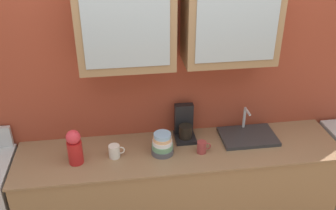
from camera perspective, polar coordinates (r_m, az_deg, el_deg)
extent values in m
cube|color=#993D28|center=(3.10, 0.91, 5.39)|extent=(4.14, 0.10, 2.87)
cube|color=#93704C|center=(2.69, -6.49, 13.91)|extent=(0.68, 0.32, 0.83)
cube|color=#9EADB7|center=(2.54, -6.33, 12.99)|extent=(0.58, 0.01, 0.70)
cube|color=#93704C|center=(2.82, 9.53, 14.36)|extent=(0.68, 0.32, 0.83)
cube|color=#9EADB7|center=(2.67, 10.55, 13.48)|extent=(0.58, 0.01, 0.70)
cube|color=#93704C|center=(3.36, 1.71, -12.99)|extent=(2.58, 0.57, 0.86)
cube|color=#8C6B4C|center=(3.08, 1.83, -6.87)|extent=(2.60, 0.60, 0.02)
cube|color=#2D2D30|center=(3.28, 11.87, -4.62)|extent=(0.46, 0.32, 0.03)
cylinder|color=silver|center=(3.33, 11.34, -1.84)|extent=(0.02, 0.02, 0.19)
cylinder|color=silver|center=(3.23, 11.82, -0.95)|extent=(0.02, 0.12, 0.02)
cylinder|color=#4C4C54|center=(3.03, -0.84, -6.83)|extent=(0.18, 0.18, 0.05)
cylinder|color=#669972|center=(3.01, -0.84, -6.23)|extent=(0.17, 0.17, 0.05)
cylinder|color=white|center=(2.99, -0.85, -5.65)|extent=(0.16, 0.16, 0.05)
cylinder|color=#E0AD7F|center=(2.97, -0.85, -5.13)|extent=(0.15, 0.15, 0.04)
cylinder|color=#8CB7E0|center=(2.95, -0.86, -4.64)|extent=(0.13, 0.13, 0.04)
cylinder|color=#B21E1E|center=(2.97, -13.69, -6.90)|extent=(0.11, 0.11, 0.19)
sphere|color=#D8333F|center=(2.90, -14.00, -4.69)|extent=(0.11, 0.11, 0.11)
cylinder|color=#993838|center=(3.03, 5.06, -6.30)|extent=(0.07, 0.07, 0.10)
torus|color=#993838|center=(3.04, 5.88, -6.14)|extent=(0.06, 0.01, 0.06)
cylinder|color=silver|center=(3.00, -8.03, -6.88)|extent=(0.09, 0.09, 0.10)
torus|color=silver|center=(3.00, -7.07, -6.73)|extent=(0.06, 0.01, 0.06)
cube|color=black|center=(3.20, 2.54, -4.85)|extent=(0.17, 0.20, 0.03)
cylinder|color=black|center=(3.15, 2.63, -3.99)|extent=(0.11, 0.11, 0.11)
cube|color=black|center=(3.18, 2.37, -1.99)|extent=(0.15, 0.06, 0.26)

